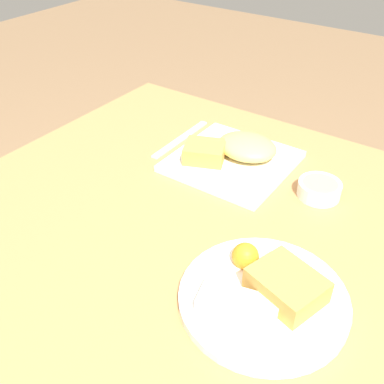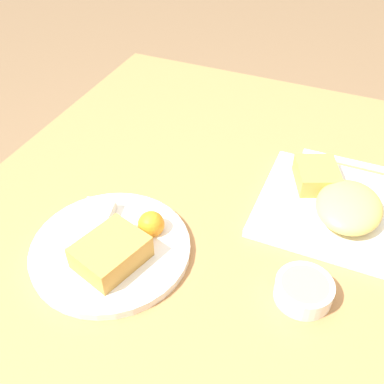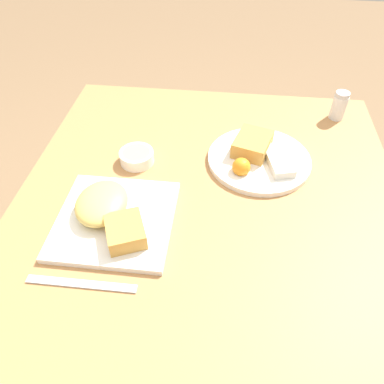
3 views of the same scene
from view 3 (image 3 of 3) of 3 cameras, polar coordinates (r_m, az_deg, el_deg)
ground_plane at (r=1.49m, az=1.42°, el=-23.20°), size 8.00×8.00×0.00m
dining_table at (r=0.90m, az=2.19°, el=-6.44°), size 1.01×0.88×0.78m
plate_square_near at (r=0.80m, az=-12.18°, el=-3.40°), size 0.24×0.24×0.06m
plate_oval_far at (r=0.95m, az=10.02°, el=5.36°), size 0.26×0.26×0.05m
sauce_ramekin at (r=0.94m, az=-8.42°, el=5.35°), size 0.08×0.08×0.03m
salt_shaker at (r=1.16m, az=21.46°, el=11.95°), size 0.04×0.04×0.08m
butter_knife at (r=0.74m, az=-16.50°, el=-13.28°), size 0.02×0.21×0.00m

